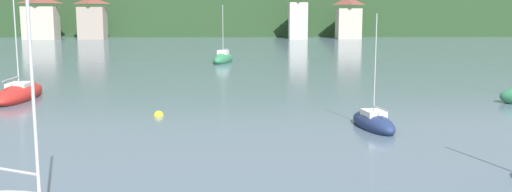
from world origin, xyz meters
TOP-DOWN VIEW (x-y plane):
  - wooded_hillside at (-5.12, 164.39)m, footprint 352.00×50.66m
  - shore_building_west at (-39.39, 129.11)m, footprint 6.48×4.13m
  - shore_building_westcentral at (-29.54, 128.99)m, footprint 5.19×3.86m
  - shore_building_central at (9.85, 129.02)m, footprint 3.61×3.92m
  - shore_building_eastcentral at (19.69, 129.35)m, footprint 4.68×4.62m
  - sailboat_mid_5 at (5.77, 47.35)m, footprint 2.07×4.28m
  - sailboat_far_6 at (-2.85, 81.45)m, footprint 2.85×5.51m
  - sailboat_mid_8 at (-15.15, 56.69)m, footprint 2.15×6.63m
  - mooring_buoy_near at (-5.28, 50.77)m, footprint 0.55×0.55m

SIDE VIEW (x-z plane):
  - mooring_buoy_near at x=-5.28m, z-range -0.27..0.27m
  - sailboat_mid_5 at x=5.77m, z-range -2.66..3.20m
  - sailboat_mid_8 at x=-15.15m, z-range -3.51..4.19m
  - sailboat_far_6 at x=-2.85m, z-range -2.92..3.65m
  - shore_building_westcentral at x=-29.54m, z-range -0.12..7.82m
  - shore_building_eastcentral at x=19.69m, z-range -0.12..7.90m
  - shore_building_west at x=-39.39m, z-range -0.12..8.02m
  - shore_building_central at x=9.85m, z-range -0.12..8.54m
  - wooded_hillside at x=-5.12m, z-range -12.16..25.26m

